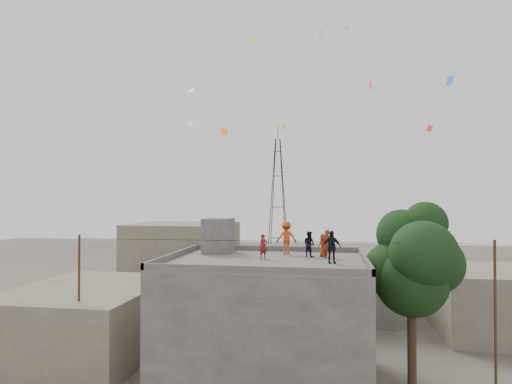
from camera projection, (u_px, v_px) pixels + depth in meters
ground at (266, 380)px, 21.75m from camera, size 140.00×140.00×0.00m
main_building at (266, 320)px, 21.80m from camera, size 10.00×8.00×6.10m
parapet at (266, 257)px, 21.86m from camera, size 10.00×8.00×0.30m
stair_head_box at (218, 235)px, 24.96m from camera, size 1.60×1.80×2.00m
neighbor_west at (89, 320)px, 25.57m from camera, size 8.00×10.00×4.00m
neighbor_north at (314, 281)px, 35.27m from camera, size 12.00×9.00×5.00m
neighbor_northwest at (183, 261)px, 39.24m from camera, size 9.00×8.00×7.00m
neighbor_east at (488, 301)px, 29.34m from camera, size 7.00×8.00×4.40m
tree at (415, 262)px, 21.23m from camera, size 4.90×4.60×9.10m
utility_line at (273, 311)px, 20.50m from camera, size 20.12×0.62×7.40m
transmission_tower at (278, 200)px, 62.01m from camera, size 2.97×2.97×20.01m
person_red_adult at (327, 244)px, 22.47m from camera, size 0.56×0.38×1.52m
person_orange_child at (323, 245)px, 23.18m from camera, size 0.72×0.65×1.24m
person_dark_child at (309, 244)px, 23.14m from camera, size 0.85×0.82×1.38m
person_dark_adult at (331, 247)px, 20.72m from camera, size 0.99×0.56×1.59m
person_orange_adult at (286, 238)px, 24.31m from camera, size 1.34×0.97×1.86m
person_red_child at (263, 247)px, 22.24m from camera, size 0.56×0.55×1.30m
kites at (293, 84)px, 28.49m from camera, size 19.62×12.26×10.13m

